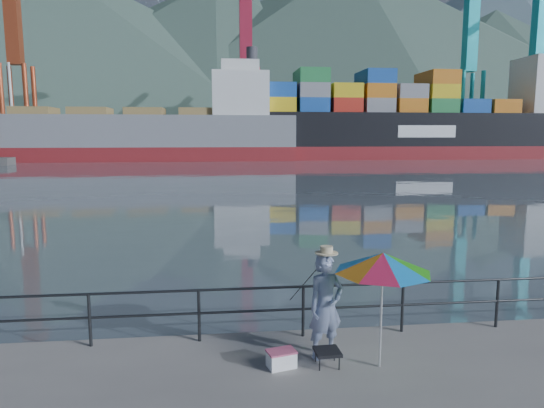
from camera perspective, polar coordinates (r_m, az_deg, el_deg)
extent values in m
cube|color=#4F5E67|center=(137.23, -6.30, 6.44)|extent=(500.00, 280.00, 0.00)
cube|color=#514F4C|center=(100.81, -0.47, 5.90)|extent=(200.00, 40.00, 0.40)
cylinder|color=#2D3033|center=(9.35, -2.41, -9.90)|extent=(22.00, 0.05, 0.05)
cylinder|color=#2D3033|center=(9.50, -2.40, -12.48)|extent=(22.00, 0.05, 0.05)
cube|color=#2D3033|center=(9.52, -2.40, -12.76)|extent=(22.00, 0.06, 1.00)
cone|color=#385147|center=(221.05, -25.81, 16.07)|extent=(312.00, 312.00, 75.00)
cone|color=#385147|center=(214.30, -6.55, 16.14)|extent=(282.88, 282.88, 68.00)
cone|color=#385147|center=(228.35, 9.38, 17.10)|extent=(332.80, 332.80, 80.00)
cone|color=#385147|center=(259.15, 24.50, 13.40)|extent=(257.92, 257.92, 62.00)
cube|color=yellow|center=(99.77, -0.41, 6.62)|extent=(6.00, 2.40, 2.60)
cube|color=red|center=(100.65, 3.30, 7.36)|extent=(6.00, 2.40, 5.20)
cube|color=yellow|center=(101.98, 6.92, 6.60)|extent=(6.00, 2.40, 2.60)
cube|color=red|center=(103.68, 10.44, 6.55)|extent=(6.00, 2.40, 2.60)
cube|color=yellow|center=(105.75, 13.83, 6.47)|extent=(6.00, 2.40, 2.60)
cube|color=gray|center=(108.17, 17.08, 6.38)|extent=(6.00, 2.40, 2.60)
cube|color=#194CA5|center=(110.90, 20.21, 6.95)|extent=(6.00, 2.40, 5.20)
cube|color=#267F3F|center=(113.96, 23.15, 6.82)|extent=(6.00, 2.40, 5.20)
cube|color=#194CA5|center=(117.32, 25.89, 6.04)|extent=(6.00, 2.40, 2.60)
cube|color=#267F3F|center=(102.75, -0.59, 6.67)|extent=(6.00, 2.40, 2.60)
cube|color=#267F3F|center=(103.60, 3.02, 8.11)|extent=(6.00, 2.40, 7.80)
cube|color=yellow|center=(104.87, 6.55, 7.35)|extent=(6.00, 2.40, 5.20)
cube|color=gray|center=(106.52, 10.00, 7.99)|extent=(6.00, 2.40, 7.80)
cube|color=orange|center=(108.54, 13.32, 7.90)|extent=(6.00, 2.40, 7.80)
cube|color=#194CA5|center=(110.93, 16.46, 6.44)|extent=(6.00, 2.40, 2.60)
cube|color=#194CA5|center=(113.61, 19.50, 6.34)|extent=(6.00, 2.40, 2.60)
cube|color=#267F3F|center=(116.57, 22.46, 7.51)|extent=(6.00, 2.40, 7.80)
cube|color=red|center=(119.84, 25.16, 6.73)|extent=(6.00, 2.40, 5.20)
imported|color=navy|center=(8.69, 6.33, -11.88)|extent=(0.79, 0.65, 1.85)
cylinder|color=white|center=(8.50, 12.71, -12.65)|extent=(0.04, 0.04, 1.81)
cone|color=#C72048|center=(8.22, 12.91, -6.73)|extent=(1.63, 1.63, 0.33)
cube|color=black|center=(8.63, 6.53, -16.88)|extent=(0.44, 0.44, 0.06)
cube|color=#2D3033|center=(8.69, 6.51, -17.71)|extent=(0.36, 0.36, 0.22)
cube|color=white|center=(8.59, 1.10, -17.84)|extent=(0.52, 0.41, 0.26)
cylinder|color=black|center=(10.19, 3.60, -14.34)|extent=(0.27, 1.69, 1.20)
cube|color=maroon|center=(81.93, -14.61, 5.65)|extent=(48.17, 8.34, 2.50)
cube|color=gray|center=(81.87, -14.71, 8.28)|extent=(48.17, 8.34, 5.00)
cube|color=silver|center=(81.44, -3.79, 12.75)|extent=(9.00, 7.00, 7.00)
cube|color=maroon|center=(90.25, 16.33, 5.79)|extent=(60.85, 10.14, 2.50)
cube|color=black|center=(90.20, 16.44, 8.36)|extent=(60.85, 10.14, 5.60)
cube|color=silver|center=(101.79, 28.97, 12.03)|extent=(7.00, 8.11, 10.00)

